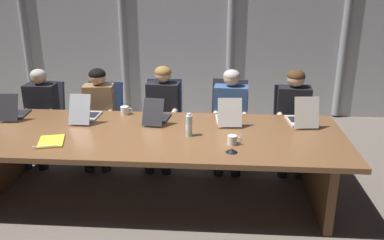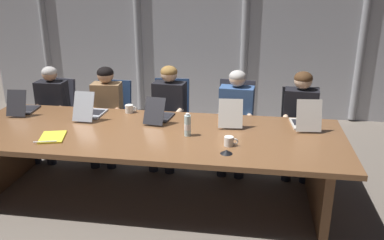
{
  "view_description": "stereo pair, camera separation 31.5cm",
  "coord_description": "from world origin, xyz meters",
  "px_view_note": "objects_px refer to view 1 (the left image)",
  "views": [
    {
      "loc": [
        0.67,
        -3.69,
        2.18
      ],
      "look_at": [
        0.4,
        0.13,
        0.82
      ],
      "focal_mm": 37.93,
      "sensor_mm": 36.0,
      "label": 1
    },
    {
      "loc": [
        0.99,
        -3.65,
        2.18
      ],
      "look_at": [
        0.4,
        0.13,
        0.82
      ],
      "focal_mm": 37.93,
      "sensor_mm": 36.0,
      "label": 2
    }
  ],
  "objects_px": {
    "office_chair_left_end": "(45,128)",
    "conference_mic_left_side": "(232,150)",
    "laptop_right_mid": "(228,117)",
    "coffee_mug_far": "(125,110)",
    "office_chair_left_mid": "(104,130)",
    "water_bottle_primary": "(189,126)",
    "spiral_notepad": "(51,142)",
    "laptop_right_end": "(302,118)",
    "person_left_mid": "(98,110)",
    "person_right_mid": "(230,113)",
    "office_chair_right_mid": "(227,131)",
    "person_center": "(162,110)",
    "office_chair_right_end": "(293,134)",
    "laptop_center": "(157,116)",
    "laptop_left_end": "(14,112)",
    "person_left_end": "(39,110)",
    "laptop_left_mid": "(86,114)",
    "coffee_mug_near": "(233,140)",
    "office_chair_center": "(165,130)"
  },
  "relations": [
    {
      "from": "laptop_center",
      "to": "conference_mic_left_side",
      "type": "xyz_separation_m",
      "value": [
        0.78,
        -0.77,
        -0.04
      ]
    },
    {
      "from": "office_chair_left_end",
      "to": "water_bottle_primary",
      "type": "distance_m",
      "value": 2.26
    },
    {
      "from": "laptop_right_mid",
      "to": "person_right_mid",
      "type": "relative_size",
      "value": 0.37
    },
    {
      "from": "laptop_left_mid",
      "to": "person_right_mid",
      "type": "height_order",
      "value": "person_right_mid"
    },
    {
      "from": "water_bottle_primary",
      "to": "spiral_notepad",
      "type": "distance_m",
      "value": 1.3
    },
    {
      "from": "office_chair_left_end",
      "to": "conference_mic_left_side",
      "type": "relative_size",
      "value": 8.44
    },
    {
      "from": "coffee_mug_near",
      "to": "office_chair_center",
      "type": "bearing_deg",
      "value": 122.88
    },
    {
      "from": "coffee_mug_far",
      "to": "conference_mic_left_side",
      "type": "bearing_deg",
      "value": -39.44
    },
    {
      "from": "laptop_left_end",
      "to": "person_left_end",
      "type": "relative_size",
      "value": 0.39
    },
    {
      "from": "laptop_right_mid",
      "to": "office_chair_left_mid",
      "type": "bearing_deg",
      "value": 62.37
    },
    {
      "from": "person_right_mid",
      "to": "office_chair_left_end",
      "type": "bearing_deg",
      "value": -89.77
    },
    {
      "from": "coffee_mug_far",
      "to": "laptop_center",
      "type": "bearing_deg",
      "value": -25.81
    },
    {
      "from": "laptop_right_mid",
      "to": "office_chair_right_mid",
      "type": "bearing_deg",
      "value": -4.99
    },
    {
      "from": "office_chair_right_mid",
      "to": "spiral_notepad",
      "type": "relative_size",
      "value": 2.81
    },
    {
      "from": "person_left_end",
      "to": "coffee_mug_near",
      "type": "relative_size",
      "value": 8.72
    },
    {
      "from": "office_chair_left_end",
      "to": "person_right_mid",
      "type": "height_order",
      "value": "person_right_mid"
    },
    {
      "from": "office_chair_right_mid",
      "to": "office_chair_left_mid",
      "type": "bearing_deg",
      "value": -82.26
    },
    {
      "from": "laptop_right_mid",
      "to": "office_chair_left_end",
      "type": "distance_m",
      "value": 2.46
    },
    {
      "from": "laptop_right_mid",
      "to": "coffee_mug_far",
      "type": "distance_m",
      "value": 1.17
    },
    {
      "from": "laptop_left_end",
      "to": "person_center",
      "type": "xyz_separation_m",
      "value": [
        1.56,
        0.49,
        -0.1
      ]
    },
    {
      "from": "laptop_center",
      "to": "spiral_notepad",
      "type": "height_order",
      "value": "laptop_center"
    },
    {
      "from": "office_chair_right_end",
      "to": "water_bottle_primary",
      "type": "bearing_deg",
      "value": -53.22
    },
    {
      "from": "office_chair_left_mid",
      "to": "person_right_mid",
      "type": "xyz_separation_m",
      "value": [
        1.58,
        -0.16,
        0.31
      ]
    },
    {
      "from": "laptop_center",
      "to": "person_right_mid",
      "type": "relative_size",
      "value": 0.4
    },
    {
      "from": "office_chair_center",
      "to": "laptop_left_end",
      "type": "bearing_deg",
      "value": -70.98
    },
    {
      "from": "person_left_end",
      "to": "person_right_mid",
      "type": "distance_m",
      "value": 2.32
    },
    {
      "from": "office_chair_left_end",
      "to": "person_right_mid",
      "type": "distance_m",
      "value": 2.38
    },
    {
      "from": "office_chair_right_end",
      "to": "person_left_mid",
      "type": "height_order",
      "value": "person_left_mid"
    },
    {
      "from": "laptop_left_mid",
      "to": "spiral_notepad",
      "type": "xyz_separation_m",
      "value": [
        -0.12,
        -0.66,
        -0.05
      ]
    },
    {
      "from": "laptop_right_end",
      "to": "person_left_mid",
      "type": "height_order",
      "value": "person_left_mid"
    },
    {
      "from": "office_chair_left_end",
      "to": "office_chair_right_mid",
      "type": "relative_size",
      "value": 0.94
    },
    {
      "from": "coffee_mug_near",
      "to": "conference_mic_left_side",
      "type": "bearing_deg",
      "value": -93.54
    },
    {
      "from": "office_chair_right_end",
      "to": "laptop_right_end",
      "type": "bearing_deg",
      "value": -8.8
    },
    {
      "from": "office_chair_right_mid",
      "to": "coffee_mug_near",
      "type": "xyz_separation_m",
      "value": [
        0.03,
        -1.25,
        0.4
      ]
    },
    {
      "from": "coffee_mug_far",
      "to": "coffee_mug_near",
      "type": "bearing_deg",
      "value": -33.52
    },
    {
      "from": "laptop_right_end",
      "to": "person_left_end",
      "type": "height_order",
      "value": "person_left_end"
    },
    {
      "from": "laptop_center",
      "to": "office_chair_right_mid",
      "type": "relative_size",
      "value": 0.47
    },
    {
      "from": "laptop_right_mid",
      "to": "office_chair_left_mid",
      "type": "relative_size",
      "value": 0.46
    },
    {
      "from": "laptop_left_mid",
      "to": "office_chair_right_end",
      "type": "relative_size",
      "value": 0.51
    },
    {
      "from": "laptop_center",
      "to": "coffee_mug_far",
      "type": "distance_m",
      "value": 0.44
    },
    {
      "from": "office_chair_right_mid",
      "to": "water_bottle_primary",
      "type": "distance_m",
      "value": 1.22
    },
    {
      "from": "person_right_mid",
      "to": "person_center",
      "type": "bearing_deg",
      "value": -86.1
    },
    {
      "from": "office_chair_left_mid",
      "to": "laptop_left_mid",
      "type": "bearing_deg",
      "value": 4.41
    },
    {
      "from": "office_chair_center",
      "to": "person_left_mid",
      "type": "distance_m",
      "value": 0.84
    },
    {
      "from": "office_chair_left_mid",
      "to": "person_center",
      "type": "bearing_deg",
      "value": 81.3
    },
    {
      "from": "laptop_right_end",
      "to": "person_right_mid",
      "type": "height_order",
      "value": "person_right_mid"
    },
    {
      "from": "person_left_end",
      "to": "person_left_mid",
      "type": "height_order",
      "value": "person_left_mid"
    },
    {
      "from": "laptop_right_end",
      "to": "office_chair_left_mid",
      "type": "height_order",
      "value": "laptop_right_end"
    },
    {
      "from": "office_chair_right_mid",
      "to": "person_left_mid",
      "type": "relative_size",
      "value": 0.86
    },
    {
      "from": "person_left_end",
      "to": "conference_mic_left_side",
      "type": "relative_size",
      "value": 10.31
    }
  ]
}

